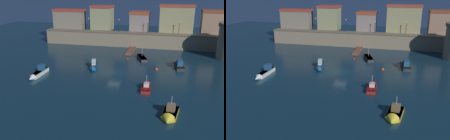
{
  "view_description": "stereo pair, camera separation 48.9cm",
  "coord_description": "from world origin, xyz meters",
  "views": [
    {
      "loc": [
        10.64,
        -44.84,
        15.75
      ],
      "look_at": [
        0.0,
        -1.58,
        1.0
      ],
      "focal_mm": 39.5,
      "sensor_mm": 36.0,
      "label": 1
    },
    {
      "loc": [
        11.11,
        -44.72,
        15.75
      ],
      "look_at": [
        0.0,
        -1.58,
        1.0
      ],
      "focal_mm": 39.5,
      "sensor_mm": 36.0,
      "label": 2
    }
  ],
  "objects": [
    {
      "name": "pier_dock",
      "position": [
        0.41,
        17.81,
        0.2
      ],
      "size": [
        1.67,
        8.43,
        0.7
      ],
      "color": "brown",
      "rests_on": "ground"
    },
    {
      "name": "mooring_buoy_1",
      "position": [
        8.04,
        3.85,
        0.0
      ],
      "size": [
        0.66,
        0.66,
        0.66
      ],
      "primitive_type": "sphere",
      "color": "#EA4C19",
      "rests_on": "ground"
    },
    {
      "name": "moored_boat_5",
      "position": [
        12.47,
        7.09,
        0.5
      ],
      "size": [
        2.33,
        6.58,
        2.1
      ],
      "rotation": [
        0.0,
        0.0,
        1.7
      ],
      "color": "#333338",
      "rests_on": "ground"
    },
    {
      "name": "ground_plane",
      "position": [
        0.0,
        0.0,
        0.0
      ],
      "size": [
        132.15,
        132.15,
        0.0
      ],
      "primitive_type": "plane",
      "color": "#112D3D"
    },
    {
      "name": "moored_boat_4",
      "position": [
        -4.68,
        1.47,
        0.53
      ],
      "size": [
        2.16,
        5.52,
        1.99
      ],
      "rotation": [
        0.0,
        0.0,
        -1.38
      ],
      "color": "#195689",
      "rests_on": "ground"
    },
    {
      "name": "mooring_buoy_2",
      "position": [
        -15.51,
        -1.04,
        0.0
      ],
      "size": [
        0.79,
        0.79,
        0.79
      ],
      "primitive_type": "sphere",
      "color": "red",
      "rests_on": "ground"
    },
    {
      "name": "moored_boat_2",
      "position": [
        3.9,
        11.62,
        0.38
      ],
      "size": [
        3.41,
        6.79,
        3.23
      ],
      "rotation": [
        0.0,
        0.0,
        1.9
      ],
      "color": "#333338",
      "rests_on": "ground"
    },
    {
      "name": "quay_lamp_0",
      "position": [
        -13.13,
        23.46,
        6.5
      ],
      "size": [
        0.32,
        0.32,
        3.64
      ],
      "color": "black",
      "rests_on": "quay_wall"
    },
    {
      "name": "quay_lamp_1",
      "position": [
        -4.17,
        23.46,
        6.42
      ],
      "size": [
        0.32,
        0.32,
        3.51
      ],
      "color": "black",
      "rests_on": "quay_wall"
    },
    {
      "name": "moored_boat_1",
      "position": [
        7.16,
        -6.7,
        0.35
      ],
      "size": [
        1.57,
        4.51,
        2.95
      ],
      "rotation": [
        0.0,
        0.0,
        1.6
      ],
      "color": "red",
      "rests_on": "ground"
    },
    {
      "name": "moored_boat_6",
      "position": [
        11.08,
        -15.82,
        0.39
      ],
      "size": [
        2.4,
        4.77,
        3.14
      ],
      "rotation": [
        0.0,
        0.0,
        -1.71
      ],
      "color": "gold",
      "rests_on": "ground"
    },
    {
      "name": "old_town_backdrop",
      "position": [
        -0.35,
        27.12,
        7.25
      ],
      "size": [
        48.88,
        5.66,
        7.8
      ],
      "color": "gray",
      "rests_on": "ground"
    },
    {
      "name": "moored_boat_0",
      "position": [
        -13.46,
        -5.32,
        0.56
      ],
      "size": [
        1.33,
        6.66,
        1.98
      ],
      "rotation": [
        0.0,
        0.0,
        -1.55
      ],
      "color": "white",
      "rests_on": "ground"
    },
    {
      "name": "mooring_buoy_0",
      "position": [
        0.89,
        10.06,
        0.0
      ],
      "size": [
        0.5,
        0.5,
        0.5
      ],
      "primitive_type": "sphere",
      "color": "red",
      "rests_on": "ground"
    },
    {
      "name": "quay_lamp_3",
      "position": [
        12.3,
        23.46,
        6.28
      ],
      "size": [
        0.32,
        0.32,
        3.26
      ],
      "color": "black",
      "rests_on": "quay_wall"
    },
    {
      "name": "quay_wall",
      "position": [
        0.0,
        23.46,
        2.06
      ],
      "size": [
        52.01,
        3.16,
        4.09
      ],
      "color": "gray",
      "rests_on": "ground"
    },
    {
      "name": "quay_lamp_2",
      "position": [
        3.98,
        23.46,
        6.27
      ],
      "size": [
        0.32,
        0.32,
        3.25
      ],
      "color": "black",
      "rests_on": "quay_wall"
    }
  ]
}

